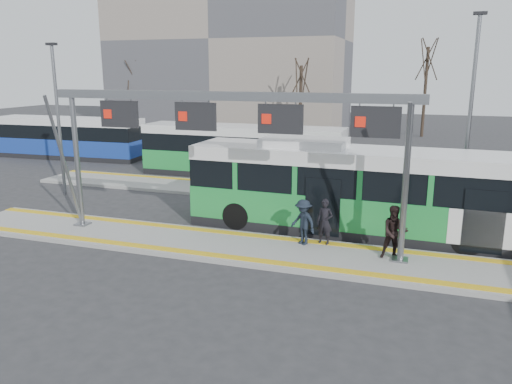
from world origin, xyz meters
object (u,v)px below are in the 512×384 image
(gantry, at_px, (227,124))
(passenger_c, at_px, (303,222))
(hero_bus, at_px, (357,191))
(passenger_a, at_px, (325,222))
(passenger_b, at_px, (395,232))

(gantry, bearing_deg, passenger_c, 12.95)
(passenger_c, bearing_deg, hero_bus, 87.81)
(hero_bus, xyz_separation_m, passenger_c, (-1.51, -2.42, -0.66))
(gantry, height_order, passenger_a, gantry)
(gantry, distance_m, hero_bus, 5.72)
(hero_bus, height_order, passenger_b, hero_bus)
(gantry, bearing_deg, passenger_b, 2.01)
(gantry, distance_m, passenger_c, 4.26)
(passenger_b, distance_m, passenger_c, 3.09)
(passenger_b, height_order, passenger_c, passenger_b)
(passenger_a, bearing_deg, passenger_b, -3.84)
(gantry, relative_size, passenger_a, 8.15)
(gantry, relative_size, passenger_b, 7.49)
(passenger_b, xyz_separation_m, passenger_c, (-3.07, 0.39, -0.07))
(passenger_b, bearing_deg, passenger_c, 156.23)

